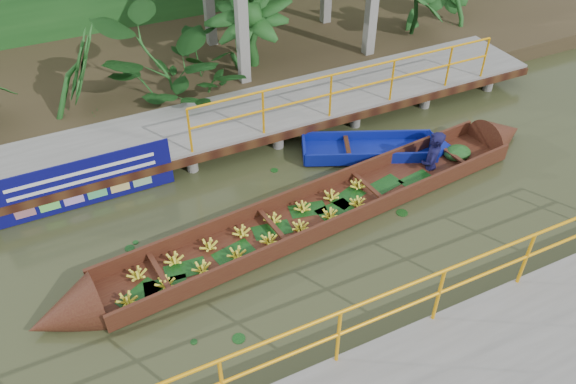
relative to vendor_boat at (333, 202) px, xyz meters
name	(u,v)px	position (x,y,z in m)	size (l,w,h in m)	color
ground	(291,235)	(-1.03, -0.26, -0.22)	(80.00, 80.00, 0.00)	#2B3219
land_strip	(172,59)	(-1.03, 7.24, 0.00)	(30.00, 8.00, 0.45)	#352A1A
far_dock	(224,123)	(-1.01, 3.17, 0.26)	(16.00, 2.06, 1.66)	slate
vendor_boat	(333,202)	(0.00, 0.00, 0.00)	(10.89, 2.13, 2.16)	#3D1710
moored_blue_boat	(405,149)	(2.35, 0.96, -0.08)	(3.40, 2.12, 0.80)	navy
blue_banner	(85,183)	(-4.20, 2.22, 0.33)	(3.39, 0.04, 1.06)	#0C0B5D
tropical_plants	(247,40)	(0.35, 5.04, 1.19)	(14.54, 1.54, 1.92)	#154216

